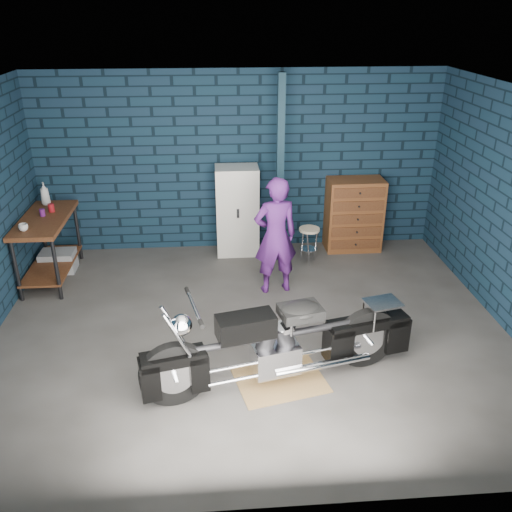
{
  "coord_description": "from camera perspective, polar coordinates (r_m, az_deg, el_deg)",
  "views": [
    {
      "loc": [
        -0.37,
        -5.43,
        3.52
      ],
      "look_at": [
        0.08,
        0.3,
        0.83
      ],
      "focal_mm": 38.0,
      "sensor_mm": 36.0,
      "label": 1
    }
  ],
  "objects": [
    {
      "name": "storage_bin",
      "position": [
        8.29,
        -20.09,
        -0.51
      ],
      "size": [
        0.48,
        0.34,
        0.3
      ],
      "primitive_type": "cube",
      "color": "gray",
      "rests_on": "ground"
    },
    {
      "name": "drip_mat",
      "position": [
        5.71,
        2.58,
        -12.95
      ],
      "size": [
        1.01,
        0.85,
        0.01
      ],
      "primitive_type": "cube",
      "rotation": [
        0.0,
        0.0,
        0.23
      ],
      "color": "olive",
      "rests_on": "ground"
    },
    {
      "name": "motorcycle",
      "position": [
        5.4,
        2.69,
        -8.58
      ],
      "size": [
        2.48,
        1.18,
        1.06
      ],
      "primitive_type": null,
      "rotation": [
        0.0,
        0.0,
        0.23
      ],
      "color": "black",
      "rests_on": "ground"
    },
    {
      "name": "locker",
      "position": [
        8.18,
        -1.98,
        4.75
      ],
      "size": [
        0.63,
        0.45,
        1.36
      ],
      "primitive_type": "cube",
      "color": "silver",
      "rests_on": "ground"
    },
    {
      "name": "room_walls",
      "position": [
        6.21,
        -0.93,
        10.01
      ],
      "size": [
        6.02,
        5.01,
        2.71
      ],
      "color": "#102738",
      "rests_on": "ground"
    },
    {
      "name": "bottle",
      "position": [
        8.27,
        -21.36,
        6.14
      ],
      "size": [
        0.16,
        0.16,
        0.32
      ],
      "primitive_type": "imported",
      "rotation": [
        0.0,
        0.0,
        0.31
      ],
      "color": "gray",
      "rests_on": "workbench"
    },
    {
      "name": "shop_stool",
      "position": [
        8.02,
        5.57,
        1.11
      ],
      "size": [
        0.38,
        0.38,
        0.55
      ],
      "primitive_type": null,
      "rotation": [
        0.0,
        0.0,
        0.3
      ],
      "color": "#C3B293",
      "rests_on": "ground"
    },
    {
      "name": "workbench",
      "position": [
        7.98,
        -20.93,
        0.76
      ],
      "size": [
        0.6,
        1.4,
        0.91
      ],
      "primitive_type": "cube",
      "color": "brown",
      "rests_on": "ground"
    },
    {
      "name": "mug_red",
      "position": [
        7.98,
        -20.76,
        4.77
      ],
      "size": [
        0.09,
        0.09,
        0.11
      ],
      "primitive_type": "cylinder",
      "rotation": [
        0.0,
        0.0,
        -0.08
      ],
      "color": "maroon",
      "rests_on": "workbench"
    },
    {
      "name": "support_post",
      "position": [
        7.75,
        2.55,
        8.82
      ],
      "size": [
        0.1,
        0.1,
        2.7
      ],
      "primitive_type": "cube",
      "color": "#112A38",
      "rests_on": "ground"
    },
    {
      "name": "ground",
      "position": [
        6.48,
        -0.5,
        -7.79
      ],
      "size": [
        6.0,
        6.0,
        0.0
      ],
      "primitive_type": "plane",
      "color": "#514E4B",
      "rests_on": "ground"
    },
    {
      "name": "person",
      "position": [
        7.0,
        2.07,
        2.12
      ],
      "size": [
        0.63,
        0.47,
        1.57
      ],
      "primitive_type": "imported",
      "rotation": [
        0.0,
        0.0,
        3.32
      ],
      "color": "#571F76",
      "rests_on": "ground"
    },
    {
      "name": "mug_purple",
      "position": [
        7.86,
        -21.58,
        4.28
      ],
      "size": [
        0.09,
        0.09,
        0.1
      ],
      "primitive_type": "cylinder",
      "rotation": [
        0.0,
        0.0,
        0.37
      ],
      "color": "#591967",
      "rests_on": "workbench"
    },
    {
      "name": "tool_chest",
      "position": [
        8.48,
        10.28,
        4.26
      ],
      "size": [
        0.84,
        0.47,
        1.12
      ],
      "primitive_type": "cube",
      "color": "brown",
      "rests_on": "ground"
    },
    {
      "name": "cup_a",
      "position": [
        7.43,
        -23.29,
        2.79
      ],
      "size": [
        0.12,
        0.12,
        0.09
      ],
      "primitive_type": "imported",
      "rotation": [
        0.0,
        0.0,
        -0.07
      ],
      "color": "#C3B293",
      "rests_on": "workbench"
    }
  ]
}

